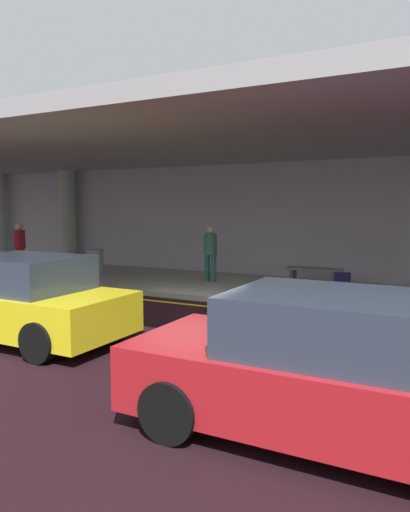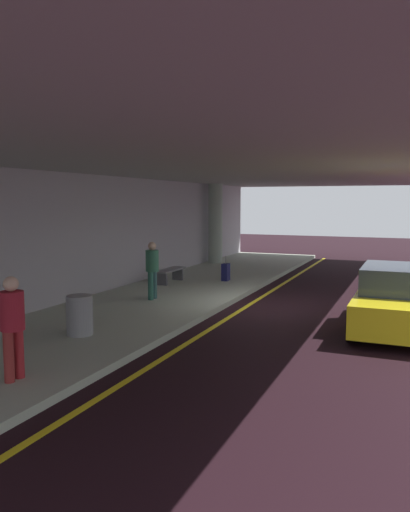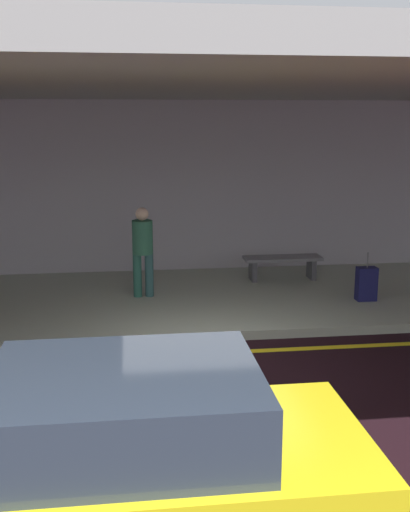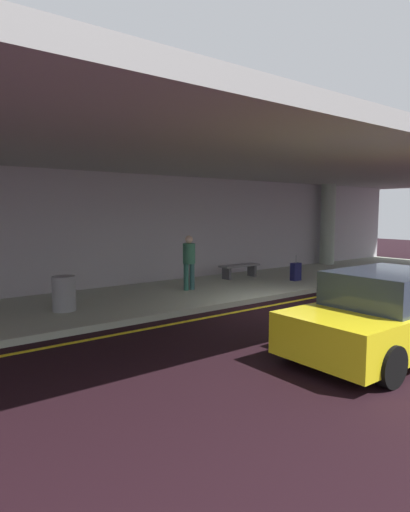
{
  "view_description": "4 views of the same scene",
  "coord_description": "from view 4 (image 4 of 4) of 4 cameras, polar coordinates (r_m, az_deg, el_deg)",
  "views": [
    {
      "loc": [
        5.6,
        -9.48,
        2.35
      ],
      "look_at": [
        -0.43,
        1.97,
        1.05
      ],
      "focal_mm": 33.65,
      "sensor_mm": 36.0,
      "label": 1
    },
    {
      "loc": [
        -13.55,
        -3.83,
        3.0
      ],
      "look_at": [
        0.15,
        1.94,
        1.37
      ],
      "focal_mm": 35.12,
      "sensor_mm": 36.0,
      "label": 2
    },
    {
      "loc": [
        -1.14,
        -8.01,
        3.4
      ],
      "look_at": [
        0.09,
        1.63,
        1.24
      ],
      "focal_mm": 43.23,
      "sensor_mm": 36.0,
      "label": 3
    },
    {
      "loc": [
        -8.45,
        -7.55,
        2.55
      ],
      "look_at": [
        -1.55,
        1.49,
        1.38
      ],
      "focal_mm": 30.2,
      "sensor_mm": 36.0,
      "label": 4
    }
  ],
  "objects": [
    {
      "name": "ground_plane",
      "position": [
        11.61,
        10.66,
        -6.92
      ],
      "size": [
        60.0,
        60.0,
        0.0
      ],
      "primitive_type": "plane",
      "color": "black"
    },
    {
      "name": "sidewalk",
      "position": [
        13.82,
        1.04,
        -4.45
      ],
      "size": [
        26.0,
        4.2,
        0.15
      ],
      "primitive_type": "cube",
      "color": "#A9B29F",
      "rests_on": "ground"
    },
    {
      "name": "lane_stripe_yellow",
      "position": [
        11.96,
        8.77,
        -6.49
      ],
      "size": [
        26.0,
        0.14,
        0.01
      ],
      "primitive_type": "cube",
      "color": "yellow",
      "rests_on": "ground"
    },
    {
      "name": "support_column_center",
      "position": [
        20.53,
        15.93,
        4.04
      ],
      "size": [
        0.66,
        0.66,
        3.65
      ],
      "primitive_type": "cylinder",
      "color": "#A4B5A5",
      "rests_on": "sidewalk"
    },
    {
      "name": "ceiling_overhang",
      "position": [
        13.28,
        2.44,
        11.91
      ],
      "size": [
        28.0,
        13.2,
        0.3
      ],
      "primitive_type": "cube",
      "color": "#9D9D9B",
      "rests_on": "support_column_far_left"
    },
    {
      "name": "terminal_back_wall",
      "position": [
        15.43,
        -4.15,
        3.44
      ],
      "size": [
        26.0,
        0.3,
        3.8
      ],
      "primitive_type": "cube",
      "color": "#AEA9B1",
      "rests_on": "ground"
    },
    {
      "name": "car_yellow_taxi",
      "position": [
        8.44,
        22.95,
        -7.18
      ],
      "size": [
        4.1,
        1.92,
        1.5
      ],
      "rotation": [
        0.0,
        0.0,
        3.1
      ],
      "color": "yellow",
      "rests_on": "ground"
    },
    {
      "name": "person_waiting_for_ride",
      "position": [
        13.2,
        -2.13,
        -0.39
      ],
      "size": [
        0.38,
        0.38,
        1.68
      ],
      "rotation": [
        0.0,
        0.0,
        4.73
      ],
      "color": "#285D4D",
      "rests_on": "sidewalk"
    },
    {
      "name": "suitcase_upright_primary",
      "position": [
        15.43,
        11.93,
        -2.04
      ],
      "size": [
        0.36,
        0.22,
        0.9
      ],
      "rotation": [
        0.0,
        0.0,
        0.19
      ],
      "color": "#18194D",
      "rests_on": "sidewalk"
    },
    {
      "name": "bench_metal",
      "position": [
        15.76,
        4.6,
        -1.62
      ],
      "size": [
        1.6,
        0.5,
        0.48
      ],
      "color": "slate",
      "rests_on": "sidewalk"
    },
    {
      "name": "trash_bin_steel",
      "position": [
        11.03,
        -18.18,
        -4.74
      ],
      "size": [
        0.56,
        0.56,
        0.85
      ],
      "primitive_type": "cylinder",
      "color": "gray",
      "rests_on": "sidewalk"
    }
  ]
}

